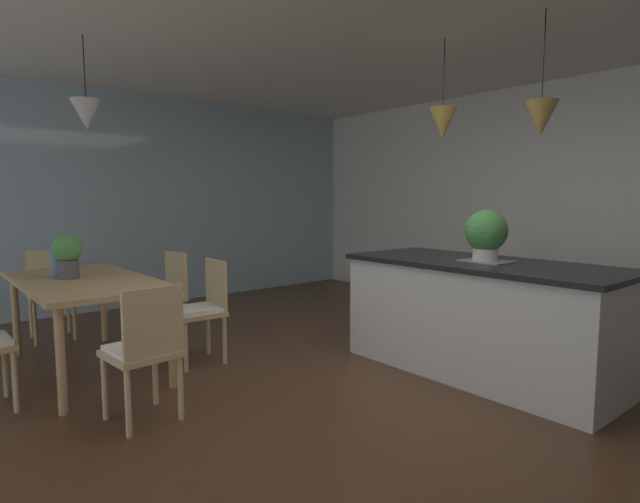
% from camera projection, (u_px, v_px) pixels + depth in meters
% --- Properties ---
extents(ground_plane, '(10.00, 8.40, 0.04)m').
position_uv_depth(ground_plane, '(368.00, 397.00, 3.64)').
color(ground_plane, '#4C301E').
extents(wall_back_kitchen, '(10.00, 0.12, 2.70)m').
position_uv_depth(wall_back_kitchen, '(579.00, 202.00, 5.56)').
color(wall_back_kitchen, white).
rests_on(wall_back_kitchen, ground_plane).
extents(window_wall_left_glazing, '(0.06, 8.40, 2.70)m').
position_uv_depth(window_wall_left_glazing, '(147.00, 201.00, 6.59)').
color(window_wall_left_glazing, '#9EB7C6').
rests_on(window_wall_left_glazing, ground_plane).
extents(dining_table, '(1.76, 0.91, 0.75)m').
position_uv_depth(dining_table, '(85.00, 288.00, 4.07)').
color(dining_table, tan).
rests_on(dining_table, ground_plane).
extents(chair_far_left, '(0.43, 0.43, 0.87)m').
position_uv_depth(chair_far_left, '(164.00, 293.00, 4.92)').
color(chair_far_left, tan).
rests_on(chair_far_left, ground_plane).
extents(chair_window_end, '(0.43, 0.43, 0.87)m').
position_uv_depth(chair_window_end, '(50.00, 291.00, 5.05)').
color(chair_window_end, tan).
rests_on(chair_window_end, ground_plane).
extents(chair_kitchen_end, '(0.43, 0.43, 0.87)m').
position_uv_depth(chair_kitchen_end, '(145.00, 348.00, 3.14)').
color(chair_kitchen_end, tan).
rests_on(chair_kitchen_end, ground_plane).
extents(chair_far_right, '(0.43, 0.43, 0.87)m').
position_uv_depth(chair_far_right, '(202.00, 307.00, 4.31)').
color(chair_far_right, tan).
rests_on(chair_far_right, ground_plane).
extents(kitchen_island, '(2.17, 0.95, 0.91)m').
position_uv_depth(kitchen_island, '(481.00, 316.00, 4.05)').
color(kitchen_island, silver).
rests_on(kitchen_island, ground_plane).
extents(pendant_over_table, '(0.24, 0.24, 0.75)m').
position_uv_depth(pendant_over_table, '(86.00, 114.00, 4.11)').
color(pendant_over_table, black).
extents(pendant_over_island_main, '(0.23, 0.23, 0.83)m').
position_uv_depth(pendant_over_island_main, '(443.00, 124.00, 4.21)').
color(pendant_over_island_main, black).
extents(pendant_over_island_aux, '(0.23, 0.23, 0.86)m').
position_uv_depth(pendant_over_island_aux, '(541.00, 118.00, 3.57)').
color(pendant_over_island_aux, black).
extents(potted_plant_on_island, '(0.33, 0.33, 0.41)m').
position_uv_depth(potted_plant_on_island, '(486.00, 233.00, 3.97)').
color(potted_plant_on_island, beige).
rests_on(potted_plant_on_island, kitchen_island).
extents(potted_plant_on_table, '(0.23, 0.23, 0.36)m').
position_uv_depth(potted_plant_on_table, '(67.00, 254.00, 4.06)').
color(potted_plant_on_table, '#4C4C51').
rests_on(potted_plant_on_table, dining_table).
extents(vase_on_dining_table, '(0.11, 0.11, 0.24)m').
position_uv_depth(vase_on_dining_table, '(58.00, 262.00, 4.15)').
color(vase_on_dining_table, slate).
rests_on(vase_on_dining_table, dining_table).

